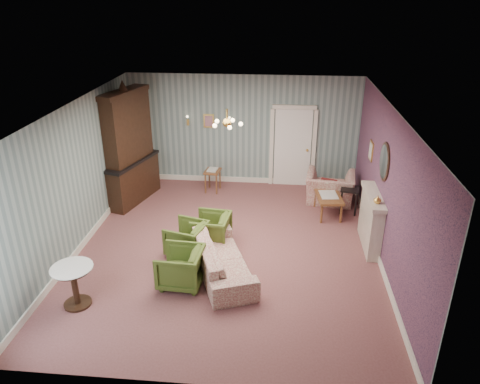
# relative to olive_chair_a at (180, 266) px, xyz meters

# --- Properties ---
(floor) EXTENTS (7.00, 7.00, 0.00)m
(floor) POSITION_rel_olive_chair_a_xyz_m (0.70, 1.27, -0.39)
(floor) COLOR brown
(floor) RESTS_ON ground
(ceiling) EXTENTS (7.00, 7.00, 0.00)m
(ceiling) POSITION_rel_olive_chair_a_xyz_m (0.70, 1.27, 2.51)
(ceiling) COLOR white
(ceiling) RESTS_ON ground
(wall_back) EXTENTS (6.00, 0.00, 6.00)m
(wall_back) POSITION_rel_olive_chair_a_xyz_m (0.70, 4.77, 1.06)
(wall_back) COLOR slate
(wall_back) RESTS_ON ground
(wall_front) EXTENTS (6.00, 0.00, 6.00)m
(wall_front) POSITION_rel_olive_chair_a_xyz_m (0.70, -2.23, 1.06)
(wall_front) COLOR slate
(wall_front) RESTS_ON ground
(wall_left) EXTENTS (0.00, 7.00, 7.00)m
(wall_left) POSITION_rel_olive_chair_a_xyz_m (-2.30, 1.27, 1.06)
(wall_left) COLOR slate
(wall_left) RESTS_ON ground
(wall_right) EXTENTS (0.00, 7.00, 7.00)m
(wall_right) POSITION_rel_olive_chair_a_xyz_m (3.70, 1.27, 1.06)
(wall_right) COLOR slate
(wall_right) RESTS_ON ground
(wall_right_floral) EXTENTS (0.00, 7.00, 7.00)m
(wall_right_floral) POSITION_rel_olive_chair_a_xyz_m (3.69, 1.27, 1.06)
(wall_right_floral) COLOR #A05064
(wall_right_floral) RESTS_ON ground
(door) EXTENTS (1.12, 0.12, 2.16)m
(door) POSITION_rel_olive_chair_a_xyz_m (2.00, 4.73, 0.69)
(door) COLOR white
(door) RESTS_ON floor
(olive_chair_a) EXTENTS (0.75, 0.80, 0.77)m
(olive_chair_a) POSITION_rel_olive_chair_a_xyz_m (0.00, 0.00, 0.00)
(olive_chair_a) COLOR #475B20
(olive_chair_a) RESTS_ON floor
(olive_chair_b) EXTENTS (0.83, 0.87, 0.73)m
(olive_chair_b) POSITION_rel_olive_chair_a_xyz_m (-0.10, 1.04, -0.02)
(olive_chair_b) COLOR #475B20
(olive_chair_b) RESTS_ON floor
(olive_chair_c) EXTENTS (0.75, 0.79, 0.74)m
(olive_chair_c) POSITION_rel_olive_chair_a_xyz_m (0.33, 1.42, -0.01)
(olive_chair_c) COLOR #475B20
(olive_chair_c) RESTS_ON floor
(sofa_chintz) EXTENTS (1.32, 2.20, 0.83)m
(sofa_chintz) POSITION_rel_olive_chair_a_xyz_m (0.69, 0.42, 0.03)
(sofa_chintz) COLOR brown
(sofa_chintz) RESTS_ON floor
(wingback_chair) EXTENTS (1.23, 0.88, 1.00)m
(wingback_chair) POSITION_rel_olive_chair_a_xyz_m (2.94, 3.72, 0.11)
(wingback_chair) COLOR brown
(wingback_chair) RESTS_ON floor
(dresser) EXTENTS (1.06, 1.85, 2.91)m
(dresser) POSITION_rel_olive_chair_a_xyz_m (-1.95, 3.40, 1.07)
(dresser) COLOR black
(dresser) RESTS_ON floor
(fireplace) EXTENTS (0.30, 1.40, 1.16)m
(fireplace) POSITION_rel_olive_chair_a_xyz_m (3.56, 1.67, 0.19)
(fireplace) COLOR beige
(fireplace) RESTS_ON floor
(mantel_vase) EXTENTS (0.15, 0.15, 0.15)m
(mantel_vase) POSITION_rel_olive_chair_a_xyz_m (3.54, 1.27, 0.85)
(mantel_vase) COLOR gold
(mantel_vase) RESTS_ON fireplace
(oval_mirror) EXTENTS (0.04, 0.76, 0.84)m
(oval_mirror) POSITION_rel_olive_chair_a_xyz_m (3.66, 1.67, 1.46)
(oval_mirror) COLOR white
(oval_mirror) RESTS_ON wall_right
(framed_print) EXTENTS (0.04, 0.34, 0.42)m
(framed_print) POSITION_rel_olive_chair_a_xyz_m (3.67, 3.02, 1.21)
(framed_print) COLOR gold
(framed_print) RESTS_ON wall_right
(coffee_table) EXTENTS (0.66, 1.05, 0.51)m
(coffee_table) POSITION_rel_olive_chair_a_xyz_m (2.84, 3.02, -0.13)
(coffee_table) COLOR brown
(coffee_table) RESTS_ON floor
(side_table_black) EXTENTS (0.49, 0.49, 0.62)m
(side_table_black) POSITION_rel_olive_chair_a_xyz_m (3.34, 3.17, -0.08)
(side_table_black) COLOR black
(side_table_black) RESTS_ON floor
(pedestal_table) EXTENTS (0.89, 0.89, 0.75)m
(pedestal_table) POSITION_rel_olive_chair_a_xyz_m (-1.62, -0.74, -0.01)
(pedestal_table) COLOR black
(pedestal_table) RESTS_ON floor
(nesting_table) EXTENTS (0.43, 0.52, 0.63)m
(nesting_table) POSITION_rel_olive_chair_a_xyz_m (-0.03, 4.11, -0.07)
(nesting_table) COLOR brown
(nesting_table) RESTS_ON floor
(gilt_mirror_back) EXTENTS (0.28, 0.06, 0.36)m
(gilt_mirror_back) POSITION_rel_olive_chair_a_xyz_m (-0.20, 4.73, 1.31)
(gilt_mirror_back) COLOR gold
(gilt_mirror_back) RESTS_ON wall_back
(sconce_left) EXTENTS (0.16, 0.12, 0.30)m
(sconce_left) POSITION_rel_olive_chair_a_xyz_m (-0.75, 4.71, 1.31)
(sconce_left) COLOR gold
(sconce_left) RESTS_ON wall_back
(sconce_right) EXTENTS (0.16, 0.12, 0.30)m
(sconce_right) POSITION_rel_olive_chair_a_xyz_m (0.35, 4.71, 1.31)
(sconce_right) COLOR gold
(sconce_right) RESTS_ON wall_back
(chandelier) EXTENTS (0.56, 0.56, 0.36)m
(chandelier) POSITION_rel_olive_chair_a_xyz_m (0.70, 1.27, 2.24)
(chandelier) COLOR gold
(chandelier) RESTS_ON ceiling
(burgundy_cushion) EXTENTS (0.41, 0.28, 0.39)m
(burgundy_cushion) POSITION_rel_olive_chair_a_xyz_m (2.89, 3.57, 0.09)
(burgundy_cushion) COLOR #5B1816
(burgundy_cushion) RESTS_ON wingback_chair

